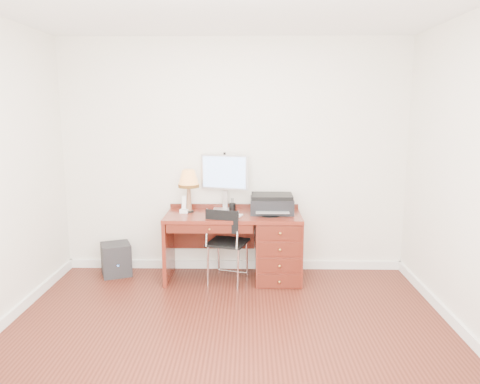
{
  "coord_description": "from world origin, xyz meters",
  "views": [
    {
      "loc": [
        0.17,
        -3.66,
        1.91
      ],
      "look_at": [
        0.08,
        1.2,
        1.04
      ],
      "focal_mm": 35.0,
      "sensor_mm": 36.0,
      "label": 1
    }
  ],
  "objects_px": {
    "equipment_box": "(116,259)",
    "leg_lamp": "(189,181)",
    "printer": "(272,204)",
    "monitor": "(224,175)",
    "desk": "(262,243)",
    "phone": "(184,208)",
    "chair": "(227,238)"
  },
  "relations": [
    {
      "from": "leg_lamp",
      "to": "chair",
      "type": "relative_size",
      "value": 0.56
    },
    {
      "from": "monitor",
      "to": "phone",
      "type": "bearing_deg",
      "value": -143.11
    },
    {
      "from": "leg_lamp",
      "to": "equipment_box",
      "type": "distance_m",
      "value": 1.26
    },
    {
      "from": "monitor",
      "to": "chair",
      "type": "relative_size",
      "value": 0.75
    },
    {
      "from": "phone",
      "to": "leg_lamp",
      "type": "bearing_deg",
      "value": 37.51
    },
    {
      "from": "printer",
      "to": "equipment_box",
      "type": "height_order",
      "value": "printer"
    },
    {
      "from": "leg_lamp",
      "to": "chair",
      "type": "bearing_deg",
      "value": -29.9
    },
    {
      "from": "monitor",
      "to": "equipment_box",
      "type": "distance_m",
      "value": 1.58
    },
    {
      "from": "printer",
      "to": "phone",
      "type": "height_order",
      "value": "printer"
    },
    {
      "from": "printer",
      "to": "leg_lamp",
      "type": "distance_m",
      "value": 0.96
    },
    {
      "from": "desk",
      "to": "chair",
      "type": "bearing_deg",
      "value": -156.1
    },
    {
      "from": "printer",
      "to": "equipment_box",
      "type": "bearing_deg",
      "value": 179.55
    },
    {
      "from": "desk",
      "to": "phone",
      "type": "bearing_deg",
      "value": 176.2
    },
    {
      "from": "desk",
      "to": "equipment_box",
      "type": "xyz_separation_m",
      "value": [
        -1.68,
        0.1,
        -0.23
      ]
    },
    {
      "from": "printer",
      "to": "monitor",
      "type": "bearing_deg",
      "value": 164.37
    },
    {
      "from": "phone",
      "to": "equipment_box",
      "type": "distance_m",
      "value": 1.02
    },
    {
      "from": "leg_lamp",
      "to": "chair",
      "type": "xyz_separation_m",
      "value": [
        0.44,
        -0.26,
        -0.58
      ]
    },
    {
      "from": "leg_lamp",
      "to": "printer",
      "type": "bearing_deg",
      "value": -1.07
    },
    {
      "from": "printer",
      "to": "desk",
      "type": "bearing_deg",
      "value": -146.74
    },
    {
      "from": "monitor",
      "to": "leg_lamp",
      "type": "height_order",
      "value": "monitor"
    },
    {
      "from": "monitor",
      "to": "leg_lamp",
      "type": "relative_size",
      "value": 1.33
    },
    {
      "from": "monitor",
      "to": "phone",
      "type": "distance_m",
      "value": 0.58
    },
    {
      "from": "desk",
      "to": "printer",
      "type": "relative_size",
      "value": 3.14
    },
    {
      "from": "leg_lamp",
      "to": "chair",
      "type": "height_order",
      "value": "leg_lamp"
    },
    {
      "from": "phone",
      "to": "equipment_box",
      "type": "xyz_separation_m",
      "value": [
        -0.81,
        0.04,
        -0.62
      ]
    },
    {
      "from": "equipment_box",
      "to": "desk",
      "type": "bearing_deg",
      "value": -25.75
    },
    {
      "from": "desk",
      "to": "monitor",
      "type": "relative_size",
      "value": 2.35
    },
    {
      "from": "phone",
      "to": "equipment_box",
      "type": "relative_size",
      "value": 0.52
    },
    {
      "from": "printer",
      "to": "phone",
      "type": "distance_m",
      "value": 0.98
    },
    {
      "from": "printer",
      "to": "phone",
      "type": "xyz_separation_m",
      "value": [
        -0.98,
        -0.01,
        -0.05
      ]
    },
    {
      "from": "equipment_box",
      "to": "leg_lamp",
      "type": "bearing_deg",
      "value": -23.12
    },
    {
      "from": "printer",
      "to": "equipment_box",
      "type": "xyz_separation_m",
      "value": [
        -1.79,
        0.03,
        -0.67
      ]
    }
  ]
}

